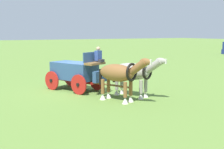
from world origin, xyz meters
name	(u,v)px	position (x,y,z in m)	size (l,w,h in m)	color
ground_plane	(74,90)	(0.00, 0.00, 0.00)	(220.00, 220.00, 0.00)	olive
show_wagon	(76,72)	(0.14, 0.07, 1.10)	(5.45, 3.07, 2.59)	#2D4C7A
draft_horse_near	(134,72)	(3.12, 2.11, 1.29)	(3.06, 1.79, 2.14)	#9E998E
draft_horse_off	(119,74)	(3.65, 0.93, 1.34)	(2.87, 1.70, 2.21)	brown
sponsor_banner	(68,71)	(-4.29, 1.21, 0.55)	(3.20, 0.06, 1.10)	#1959B2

